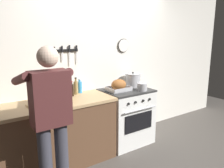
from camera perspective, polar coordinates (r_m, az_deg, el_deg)
name	(u,v)px	position (r m, az deg, el deg)	size (l,w,h in m)	color
wall_back	(103,63)	(3.71, -2.40, 5.24)	(6.00, 0.13, 2.60)	white
counter_block	(40,138)	(3.15, -17.79, -12.87)	(2.03, 0.65, 0.90)	brown
stove	(126,116)	(3.75, 3.58, -8.09)	(0.76, 0.67, 0.90)	white
person_cook	(51,116)	(2.41, -15.28, -7.70)	(0.51, 0.63, 1.66)	#383842
roasting_pan	(119,86)	(3.51, 1.72, -0.42)	(0.35, 0.26, 0.19)	#B7B7BC
stock_pot	(133,80)	(3.82, 5.28, 1.02)	(0.26, 0.26, 0.25)	#B7B7BC
saucepan	(142,87)	(3.57, 7.61, -0.71)	(0.16, 0.16, 0.12)	#B7B7BC
cutting_board	(43,105)	(2.93, -17.04, -5.09)	(0.36, 0.24, 0.02)	tan
bottle_olive_oil	(61,90)	(3.10, -12.79, -1.59)	(0.06, 0.06, 0.31)	#385623
bottle_cooking_oil	(44,96)	(3.02, -16.74, -2.80)	(0.07, 0.07, 0.23)	gold
bottle_soy_sauce	(72,90)	(3.26, -10.16, -1.46)	(0.06, 0.06, 0.22)	black
bottle_dish_soap	(80,87)	(3.43, -8.16, -0.72)	(0.07, 0.07, 0.22)	#338CCC
bottle_vinegar	(76,87)	(3.35, -9.10, -0.82)	(0.06, 0.06, 0.25)	#997F4C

